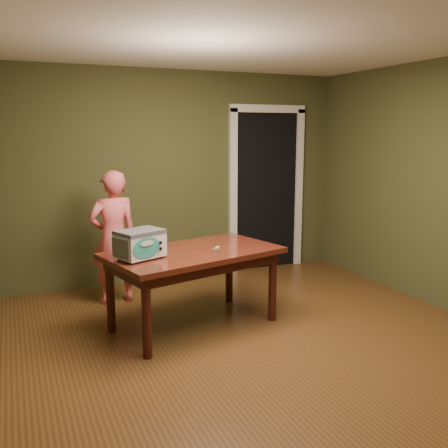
{
  "coord_description": "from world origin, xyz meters",
  "views": [
    {
      "loc": [
        -1.88,
        -3.47,
        1.85
      ],
      "look_at": [
        0.04,
        1.0,
        0.95
      ],
      "focal_mm": 40.0,
      "sensor_mm": 36.0,
      "label": 1
    }
  ],
  "objects": [
    {
      "name": "floor",
      "position": [
        0.0,
        0.0,
        0.0
      ],
      "size": [
        5.0,
        5.0,
        0.0
      ],
      "primitive_type": "plane",
      "color": "brown",
      "rests_on": "ground"
    },
    {
      "name": "room_shell",
      "position": [
        0.0,
        0.0,
        1.71
      ],
      "size": [
        4.52,
        5.02,
        2.61
      ],
      "color": "#3D4424",
      "rests_on": "ground"
    },
    {
      "name": "doorway",
      "position": [
        1.3,
        2.78,
        1.06
      ],
      "size": [
        1.1,
        0.66,
        2.25
      ],
      "color": "black",
      "rests_on": "ground"
    },
    {
      "name": "dining_table",
      "position": [
        -0.34,
        0.85,
        0.65
      ],
      "size": [
        1.77,
        1.26,
        0.75
      ],
      "rotation": [
        0.0,
        0.0,
        0.24
      ],
      "color": "#3C180D",
      "rests_on": "floor"
    },
    {
      "name": "toy_oven",
      "position": [
        -0.87,
        0.74,
        0.89
      ],
      "size": [
        0.48,
        0.41,
        0.26
      ],
      "rotation": [
        0.0,
        0.0,
        0.39
      ],
      "color": "#4C4F54",
      "rests_on": "dining_table"
    },
    {
      "name": "baking_pan",
      "position": [
        -0.16,
        0.72,
        0.76
      ],
      "size": [
        0.1,
        0.1,
        0.02
      ],
      "color": "silver",
      "rests_on": "dining_table"
    },
    {
      "name": "spatula",
      "position": [
        -0.12,
        0.83,
        0.75
      ],
      "size": [
        0.14,
        0.15,
        0.01
      ],
      "primitive_type": "cube",
      "rotation": [
        0.0,
        0.0,
        0.85
      ],
      "color": "#F3C769",
      "rests_on": "dining_table"
    },
    {
      "name": "child",
      "position": [
        -0.9,
        1.84,
        0.73
      ],
      "size": [
        0.57,
        0.4,
        1.45
      ],
      "primitive_type": "imported",
      "rotation": [
        0.0,
        0.0,
        3.25
      ],
      "color": "#ED6164",
      "rests_on": "floor"
    }
  ]
}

